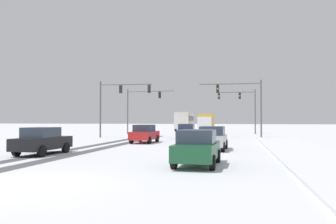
{
  "coord_description": "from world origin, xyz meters",
  "views": [
    {
      "loc": [
        6.35,
        -9.73,
        2.08
      ],
      "look_at": [
        0.0,
        21.69,
        2.8
      ],
      "focal_mm": 36.22,
      "sensor_mm": 36.0,
      "label": 1
    }
  ],
  "objects": [
    {
      "name": "car_blue_lead",
      "position": [
        1.15,
        26.0,
        0.82
      ],
      "size": [
        1.94,
        4.15,
        1.62
      ],
      "color": "#233899",
      "rests_on": "ground"
    },
    {
      "name": "car_dark_green_fifth",
      "position": [
        4.62,
        5.52,
        0.82
      ],
      "size": [
        1.93,
        4.15,
        1.62
      ],
      "color": "#194C2D",
      "rests_on": "ground"
    },
    {
      "name": "ground_plane",
      "position": [
        0.0,
        0.0,
        0.0
      ],
      "size": [
        300.0,
        300.0,
        0.0
      ],
      "primitive_type": "plane",
      "color": "silver"
    },
    {
      "name": "wheel_track_right_lane",
      "position": [
        -4.85,
        15.5,
        0.0
      ],
      "size": [
        0.91,
        34.09,
        0.01
      ],
      "primitive_type": "cube",
      "color": "#4C4C51",
      "rests_on": "ground"
    },
    {
      "name": "bus_oncoming",
      "position": [
        -3.12,
        52.97,
        1.99
      ],
      "size": [
        2.96,
        11.08,
        3.38
      ],
      "color": "silver",
      "rests_on": "ground"
    },
    {
      "name": "car_red_second",
      "position": [
        -1.7,
        19.53,
        0.82
      ],
      "size": [
        1.93,
        4.15,
        1.62
      ],
      "color": "red",
      "rests_on": "ground"
    },
    {
      "name": "car_silver_third",
      "position": [
        4.75,
        13.58,
        0.82
      ],
      "size": [
        1.96,
        4.17,
        1.62
      ],
      "color": "#B7BABF",
      "rests_on": "ground"
    },
    {
      "name": "car_black_fourth",
      "position": [
        -5.01,
        8.59,
        0.82
      ],
      "size": [
        1.94,
        4.15,
        1.62
      ],
      "color": "black",
      "rests_on": "ground"
    },
    {
      "name": "box_truck_delivery",
      "position": [
        1.45,
        46.68,
        1.63
      ],
      "size": [
        2.31,
        7.4,
        3.02
      ],
      "color": "silver",
      "rests_on": "ground"
    },
    {
      "name": "traffic_signal_near_right",
      "position": [
        7.11,
        28.91,
        4.48
      ],
      "size": [
        6.88,
        0.54,
        6.5
      ],
      "color": "#56565B",
      "rests_on": "ground"
    },
    {
      "name": "wheel_track_left_lane",
      "position": [
        -3.16,
        15.5,
        0.0
      ],
      "size": [
        1.01,
        34.09,
        0.01
      ],
      "primitive_type": "cube",
      "color": "#4C4C51",
      "rests_on": "ground"
    },
    {
      "name": "traffic_signal_far_right",
      "position": [
        7.14,
        40.89,
        4.62
      ],
      "size": [
        5.58,
        0.58,
        6.5
      ],
      "color": "#56565B",
      "rests_on": "ground"
    },
    {
      "name": "traffic_signal_near_left",
      "position": [
        -6.93,
        27.13,
        4.65
      ],
      "size": [
        6.12,
        0.68,
        6.5
      ],
      "color": "#56565B",
      "rests_on": "ground"
    },
    {
      "name": "traffic_signal_far_left",
      "position": [
        -7.09,
        36.89,
        4.48
      ],
      "size": [
        6.96,
        0.53,
        6.5
      ],
      "color": "#56565B",
      "rests_on": "ground"
    },
    {
      "name": "sidewalk_kerb_right",
      "position": [
        10.44,
        13.95,
        0.06
      ],
      "size": [
        4.0,
        34.09,
        0.12
      ],
      "primitive_type": "cube",
      "color": "white",
      "rests_on": "ground"
    }
  ]
}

